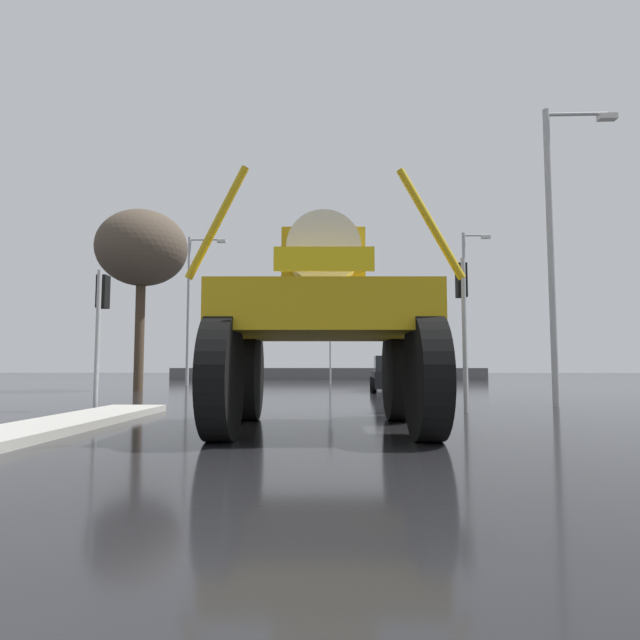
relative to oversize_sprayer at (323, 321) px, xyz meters
name	(u,v)px	position (x,y,z in m)	size (l,w,h in m)	color
ground_plane	(310,396)	(-0.81, 10.27, -1.91)	(120.00, 120.00, 0.00)	black
median_island	(51,426)	(-4.68, -0.43, -1.83)	(1.34, 8.17, 0.15)	#B2AFA8
oversize_sprayer	(323,321)	(0.00, 0.00, 0.00)	(4.19, 5.14, 4.14)	black
sedan_ahead	(393,375)	(2.53, 13.84, -1.20)	(1.96, 4.14, 1.52)	black
traffic_signal_near_left	(101,308)	(-5.70, 3.62, 0.64)	(0.24, 0.54, 3.49)	#A8AAAF
traffic_signal_near_right	(462,300)	(3.28, 3.61, 0.81)	(0.24, 0.54, 3.73)	#A8AAAF
traffic_signal_far_left	(258,343)	(-4.85, 23.74, 0.61)	(0.24, 0.55, 3.46)	#A8AAAF
traffic_signal_far_right	(330,337)	(-0.35, 23.73, 0.94)	(0.24, 0.55, 3.90)	#A8AAAF
streetlight_near_right	(556,238)	(6.26, 5.27, 2.71)	(2.03, 0.24, 8.31)	#A8AAAF
streetlight_far_left	(191,302)	(-8.11, 20.33, 2.77)	(2.17, 0.24, 8.39)	#A8AAAF
streetlight_far_right	(467,301)	(7.18, 20.01, 2.71)	(1.56, 0.24, 8.41)	#A8AAAF
bare_tree_left	(142,249)	(-8.64, 14.01, 4.42)	(4.03, 4.03, 8.10)	#473828
roadside_barrier	(327,374)	(-0.81, 33.10, -1.46)	(25.03, 0.24, 0.90)	#59595B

